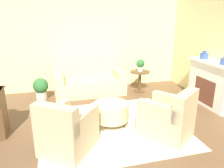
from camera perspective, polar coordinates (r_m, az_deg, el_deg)
The scene contains 12 objects.
ground_plane at distance 4.63m, azimuth -0.02°, elevation -11.05°, with size 16.00×16.00×0.00m, color brown.
wall_back at distance 6.82m, azimuth -6.17°, elevation 10.56°, with size 9.40×0.12×2.80m.
rug at distance 4.62m, azimuth -0.02°, elevation -10.99°, with size 2.85×2.56×0.01m.
couch at distance 6.48m, azimuth -5.91°, elevation 0.35°, with size 1.99×0.96×0.86m.
armchair_left at distance 3.79m, azimuth -11.68°, elevation -12.05°, with size 1.11×1.14×0.93m.
armchair_right at distance 4.28m, azimuth 14.60°, elevation -8.65°, with size 1.11×1.14×0.93m.
ottoman_table at distance 4.58m, azimuth -0.22°, elevation -7.11°, with size 0.74×0.74×0.47m.
side_table at distance 6.58m, azimuth 7.28°, elevation 1.67°, with size 0.57×0.57×0.63m.
fireplace at distance 6.00m, azimuth 24.47°, elevation 0.27°, with size 0.44×1.44×1.14m.
vase_mantel_near at distance 6.14m, azimuth 22.94°, elevation 6.84°, with size 0.20×0.20×0.21m.
potted_plant_on_side_table at distance 6.48m, azimuth 7.42°, elevation 5.08°, with size 0.24×0.24×0.36m.
potted_plant_floor at distance 6.21m, azimuth -18.10°, elevation -0.98°, with size 0.41×0.41×0.60m.
Camera 1 is at (-1.06, -3.93, 2.21)m, focal length 35.00 mm.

